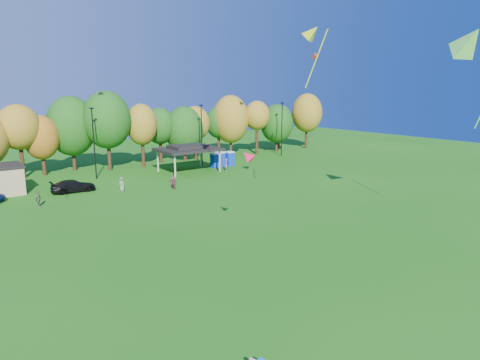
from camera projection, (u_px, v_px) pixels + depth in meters
ground at (309, 309)px, 22.65m from camera, size 160.00×160.00×0.00m
tree_line at (57, 131)px, 56.55m from camera, size 93.57×10.55×11.15m
lamp_posts at (94, 141)px, 54.20m from camera, size 64.50×0.25×9.09m
pavilion at (189, 149)px, 59.18m from camera, size 8.20×6.20×3.77m
porta_potties at (222, 159)px, 63.60m from camera, size 3.75×1.76×2.18m
car_d at (73, 186)px, 48.01m from camera, size 4.90×2.26×1.39m
far_person_0 at (173, 182)px, 49.31m from camera, size 0.63×1.54×1.62m
far_person_3 at (38, 199)px, 41.74m from camera, size 0.93×1.01×1.66m
far_person_4 at (226, 165)px, 60.41m from camera, size 0.69×0.75×1.72m
far_person_5 at (122, 184)px, 48.31m from camera, size 0.84×0.96×1.66m
kite_2 at (248, 156)px, 30.39m from camera, size 1.30×1.41×1.14m
kite_4 at (468, 42)px, 31.94m from camera, size 3.10×5.19×8.14m
kite_9 at (315, 55)px, 55.39m from camera, size 1.69×1.58×1.37m
kite_10 at (312, 33)px, 36.44m from camera, size 2.38×3.30×5.58m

